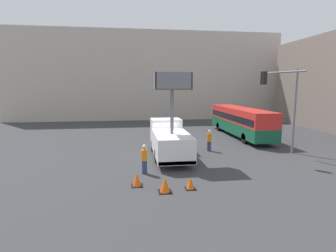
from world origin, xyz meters
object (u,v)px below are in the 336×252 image
at_px(city_bus, 240,120).
at_px(traffic_cone_mid_road, 137,180).
at_px(traffic_cone_near_truck, 165,185).
at_px(traffic_light_pole, 285,97).
at_px(traffic_cone_far_side, 190,183).
at_px(road_worker_near_truck, 144,159).
at_px(utility_truck, 169,138).
at_px(road_worker_directing, 209,141).

xyz_separation_m(city_bus, traffic_cone_mid_road, (-11.29, -13.09, -1.46)).
height_order(city_bus, traffic_cone_near_truck, city_bus).
bearing_deg(traffic_cone_mid_road, city_bus, 49.21).
bearing_deg(traffic_light_pole, city_bus, 89.70).
bearing_deg(traffic_cone_far_side, road_worker_near_truck, 129.20).
distance_m(city_bus, traffic_light_pole, 8.62).
height_order(utility_truck, traffic_cone_near_truck, utility_truck).
xyz_separation_m(traffic_cone_near_truck, traffic_cone_far_side, (1.37, 0.23, -0.07)).
relative_size(city_bus, road_worker_near_truck, 6.61).
height_order(city_bus, traffic_cone_mid_road, city_bus).
bearing_deg(road_worker_directing, traffic_cone_far_side, -84.77).
xyz_separation_m(traffic_light_pole, road_worker_directing, (-5.17, 2.10, -3.61)).
distance_m(city_bus, traffic_cone_mid_road, 17.35).
bearing_deg(utility_truck, city_bus, 40.93).
relative_size(utility_truck, road_worker_near_truck, 3.68).
bearing_deg(traffic_cone_near_truck, city_bus, 54.91).
distance_m(road_worker_directing, traffic_cone_near_truck, 9.30).
distance_m(utility_truck, traffic_cone_far_side, 6.40).
relative_size(road_worker_directing, traffic_cone_near_truck, 2.29).
height_order(utility_truck, traffic_cone_far_side, utility_truck).
xyz_separation_m(city_bus, road_worker_near_truck, (-10.80, -11.12, -0.88)).
height_order(utility_truck, road_worker_near_truck, utility_truck).
bearing_deg(traffic_light_pole, utility_truck, 176.09).
bearing_deg(traffic_cone_far_side, city_bus, 58.38).
bearing_deg(traffic_cone_far_side, road_worker_directing, 66.86).
distance_m(traffic_cone_near_truck, traffic_cone_mid_road, 1.72).
bearing_deg(road_worker_directing, road_worker_near_truck, -109.63).
relative_size(utility_truck, city_bus, 0.56).
bearing_deg(city_bus, traffic_light_pole, 176.90).
bearing_deg(traffic_cone_mid_road, utility_truck, 65.20).
xyz_separation_m(city_bus, traffic_light_pole, (-0.04, -8.19, 2.70)).
bearing_deg(utility_truck, traffic_cone_mid_road, -114.80).
bearing_deg(traffic_cone_near_truck, traffic_cone_mid_road, 143.77).
xyz_separation_m(traffic_cone_near_truck, traffic_cone_mid_road, (-1.38, 1.01, -0.04)).
distance_m(traffic_cone_near_truck, traffic_cone_far_side, 1.39).
relative_size(utility_truck, traffic_light_pole, 1.01).
height_order(city_bus, traffic_cone_far_side, city_bus).
height_order(traffic_light_pole, road_worker_directing, traffic_light_pole).
bearing_deg(traffic_cone_near_truck, road_worker_directing, 59.64).
relative_size(road_worker_near_truck, road_worker_directing, 1.03).
height_order(traffic_cone_near_truck, traffic_cone_mid_road, traffic_cone_near_truck).
xyz_separation_m(utility_truck, traffic_cone_far_side, (0.21, -6.29, -1.19)).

